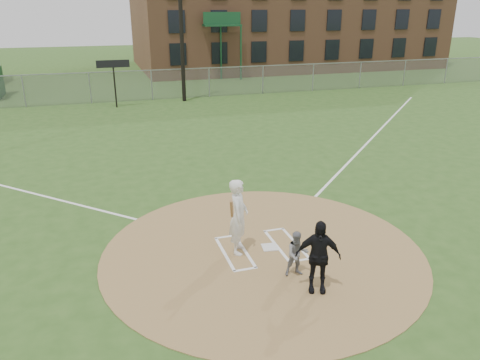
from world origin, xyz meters
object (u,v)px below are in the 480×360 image
object	(u,v)px
catcher	(297,254)
umpire	(318,256)
home_plate	(270,247)
batter_at_plate	(239,216)

from	to	relation	value
catcher	umpire	size ratio (longest dim) A/B	0.66
home_plate	umpire	size ratio (longest dim) A/B	0.24
umpire	batter_at_plate	xyz separation A→B (m)	(-1.16, 2.21, 0.15)
home_plate	batter_at_plate	distance (m)	1.31
catcher	batter_at_plate	size ratio (longest dim) A/B	0.56
catcher	batter_at_plate	distance (m)	1.85
home_plate	catcher	xyz separation A→B (m)	(0.13, -1.43, 0.55)
home_plate	catcher	world-z (taller)	catcher
umpire	batter_at_plate	world-z (taller)	batter_at_plate
catcher	umpire	xyz separation A→B (m)	(0.17, -0.72, 0.30)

